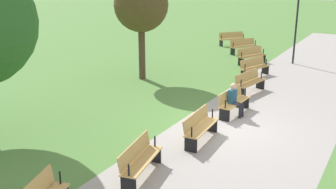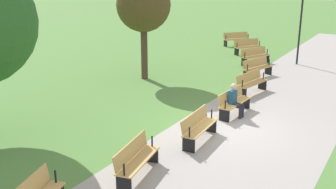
{
  "view_description": "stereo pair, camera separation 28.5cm",
  "coord_description": "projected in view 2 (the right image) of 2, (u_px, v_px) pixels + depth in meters",
  "views": [
    {
      "loc": [
        11.75,
        4.72,
        5.03
      ],
      "look_at": [
        0.0,
        -2.02,
        0.8
      ],
      "focal_mm": 43.38,
      "sensor_mm": 36.0,
      "label": 1
    },
    {
      "loc": [
        11.6,
        4.97,
        5.03
      ],
      "look_at": [
        0.0,
        -2.02,
        0.8
      ],
      "focal_mm": 43.38,
      "sensor_mm": 36.0,
      "label": 2
    }
  ],
  "objects": [
    {
      "name": "ground_plane",
      "position": [
        220.0,
        127.0,
        13.43
      ],
      "size": [
        120.0,
        120.0,
        0.0
      ],
      "primitive_type": "plane",
      "color": "#54843D"
    },
    {
      "name": "path_paving",
      "position": [
        251.0,
        133.0,
        12.91
      ],
      "size": [
        45.24,
        4.96,
        0.01
      ],
      "primitive_type": "cube",
      "color": "#A39E99",
      "rests_on": "ground"
    },
    {
      "name": "bench_0",
      "position": [
        236.0,
        39.0,
        27.33
      ],
      "size": [
        1.69,
        1.52,
        0.89
      ],
      "rotation": [
        0.0,
        0.0,
        -0.69
      ],
      "color": "tan",
      "rests_on": "ground"
    },
    {
      "name": "bench_1",
      "position": [
        247.0,
        46.0,
        24.7
      ],
      "size": [
        1.78,
        1.37,
        0.89
      ],
      "rotation": [
        0.0,
        0.0,
        -0.57
      ],
      "color": "tan",
      "rests_on": "ground"
    },
    {
      "name": "bench_2",
      "position": [
        255.0,
        56.0,
        22.05
      ],
      "size": [
        1.84,
        1.2,
        0.89
      ],
      "rotation": [
        0.0,
        0.0,
        -0.44
      ],
      "color": "tan",
      "rests_on": "ground"
    },
    {
      "name": "bench_3",
      "position": [
        257.0,
        67.0,
        19.44
      ],
      "size": [
        1.87,
        1.01,
        0.89
      ],
      "rotation": [
        0.0,
        0.0,
        -0.31
      ],
      "color": "tan",
      "rests_on": "ground"
    },
    {
      "name": "bench_4",
      "position": [
        251.0,
        82.0,
        16.91
      ],
      "size": [
        1.87,
        0.8,
        0.89
      ],
      "rotation": [
        0.0,
        0.0,
        -0.19
      ],
      "color": "tan",
      "rests_on": "ground"
    },
    {
      "name": "bench_5",
      "position": [
        234.0,
        101.0,
        14.48
      ],
      "size": [
        1.84,
        0.59,
        0.89
      ],
      "rotation": [
        0.0,
        0.0,
        -0.06
      ],
      "color": "tan",
      "rests_on": "ground"
    },
    {
      "name": "bench_6",
      "position": [
        198.0,
        126.0,
        12.21
      ],
      "size": [
        1.84,
        0.59,
        0.89
      ],
      "rotation": [
        0.0,
        0.0,
        0.06
      ],
      "color": "tan",
      "rests_on": "ground"
    },
    {
      "name": "bench_7",
      "position": [
        136.0,
        159.0,
        10.13
      ],
      "size": [
        1.87,
        0.8,
        0.89
      ],
      "rotation": [
        0.0,
        0.0,
        0.19
      ],
      "color": "tan",
      "rests_on": "ground"
    },
    {
      "name": "person_seated",
      "position": [
        235.0,
        99.0,
        14.19
      ],
      "size": [
        0.34,
        0.53,
        1.2
      ],
      "rotation": [
        0.0,
        0.0,
        -0.06
      ],
      "color": "navy",
      "rests_on": "ground"
    },
    {
      "name": "tree_2",
      "position": [
        143.0,
        5.0,
        18.29
      ],
      "size": [
        2.48,
        2.48,
        4.7
      ],
      "color": "#4C3828",
      "rests_on": "ground"
    },
    {
      "name": "lamp_post",
      "position": [
        302.0,
        8.0,
        21.28
      ],
      "size": [
        0.32,
        0.32,
        4.43
      ],
      "color": "black",
      "rests_on": "ground"
    }
  ]
}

